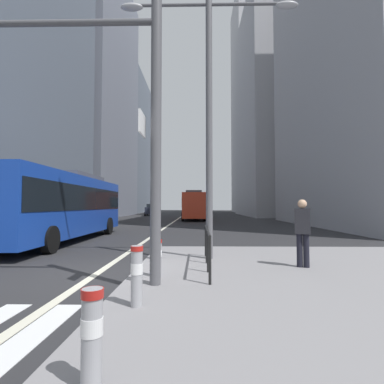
# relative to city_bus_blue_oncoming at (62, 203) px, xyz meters

# --- Properties ---
(ground_plane) EXTENTS (160.00, 160.00, 0.00)m
(ground_plane) POSITION_rel_city_bus_blue_oncoming_xyz_m (3.98, 13.31, -1.84)
(ground_plane) COLOR #28282B
(median_island) EXTENTS (9.00, 10.00, 0.15)m
(median_island) POSITION_rel_city_bus_blue_oncoming_xyz_m (9.48, -7.69, -1.76)
(median_island) COLOR gray
(median_island) RESTS_ON ground
(lane_centre_line) EXTENTS (0.20, 80.00, 0.01)m
(lane_centre_line) POSITION_rel_city_bus_blue_oncoming_xyz_m (3.98, 23.31, -1.83)
(lane_centre_line) COLOR beige
(lane_centre_line) RESTS_ON ground
(office_tower_left_mid) EXTENTS (13.39, 22.00, 39.41)m
(office_tower_left_mid) POSITION_rel_city_bus_blue_oncoming_xyz_m (-12.02, 32.87, 17.87)
(office_tower_left_mid) COLOR slate
(office_tower_left_mid) RESTS_ON ground
(office_tower_left_far) EXTENTS (10.82, 21.14, 33.02)m
(office_tower_left_far) POSITION_rel_city_bus_blue_oncoming_xyz_m (-12.02, 57.13, 14.68)
(office_tower_left_far) COLOR slate
(office_tower_left_far) RESTS_ON ground
(office_tower_right_near) EXTENTS (10.40, 21.28, 32.56)m
(office_tower_right_near) POSITION_rel_city_bus_blue_oncoming_xyz_m (20.98, 11.01, 14.44)
(office_tower_right_near) COLOR #9E9EA3
(office_tower_right_near) RESTS_ON ground
(office_tower_right_mid) EXTENTS (13.33, 22.20, 35.30)m
(office_tower_right_mid) POSITION_rel_city_bus_blue_oncoming_xyz_m (20.98, 37.06, 15.81)
(office_tower_right_mid) COLOR #9E9EA3
(office_tower_right_mid) RESTS_ON ground
(office_tower_right_far) EXTENTS (10.35, 16.58, 54.03)m
(office_tower_right_far) POSITION_rel_city_bus_blue_oncoming_xyz_m (20.98, 60.31, 25.18)
(office_tower_right_far) COLOR #9E9EA3
(office_tower_right_far) RESTS_ON ground
(city_bus_blue_oncoming) EXTENTS (2.77, 11.27, 3.40)m
(city_bus_blue_oncoming) POSITION_rel_city_bus_blue_oncoming_xyz_m (0.00, 0.00, 0.00)
(city_bus_blue_oncoming) COLOR #14389E
(city_bus_blue_oncoming) RESTS_ON ground
(city_bus_red_receding) EXTENTS (2.87, 10.83, 3.40)m
(city_bus_red_receding) POSITION_rel_city_bus_blue_oncoming_xyz_m (6.00, 21.85, -0.00)
(city_bus_red_receding) COLOR red
(city_bus_red_receding) RESTS_ON ground
(car_oncoming_mid) EXTENTS (2.18, 4.31, 1.94)m
(car_oncoming_mid) POSITION_rel_city_bus_blue_oncoming_xyz_m (-1.34, 36.49, -0.85)
(car_oncoming_mid) COLOR #232838
(car_oncoming_mid) RESTS_ON ground
(car_receding_near) EXTENTS (2.19, 4.15, 1.94)m
(car_receding_near) POSITION_rel_city_bus_blue_oncoming_xyz_m (8.32, 44.16, -0.85)
(car_receding_near) COLOR black
(car_receding_near) RESTS_ON ground
(traffic_signal_gantry) EXTENTS (6.90, 0.65, 6.00)m
(traffic_signal_gantry) POSITION_rel_city_bus_blue_oncoming_xyz_m (3.34, -8.29, 2.31)
(traffic_signal_gantry) COLOR #515156
(traffic_signal_gantry) RESTS_ON median_island
(street_lamp_post) EXTENTS (5.50, 0.32, 8.00)m
(street_lamp_post) POSITION_rel_city_bus_blue_oncoming_xyz_m (6.88, -5.31, 3.45)
(street_lamp_post) COLOR #56565B
(street_lamp_post) RESTS_ON median_island
(bollard_front) EXTENTS (0.20, 0.20, 0.86)m
(bollard_front) POSITION_rel_city_bus_blue_oncoming_xyz_m (5.61, -11.69, -1.21)
(bollard_front) COLOR #99999E
(bollard_front) RESTS_ON median_island
(bollard_left) EXTENTS (0.20, 0.20, 0.94)m
(bollard_left) POSITION_rel_city_bus_blue_oncoming_xyz_m (5.57, -9.59, -1.16)
(bollard_left) COLOR #99999E
(bollard_left) RESTS_ON median_island
(bollard_right) EXTENTS (0.20, 0.20, 0.83)m
(bollard_right) POSITION_rel_city_bus_blue_oncoming_xyz_m (5.64, -7.61, -1.22)
(bollard_right) COLOR #99999E
(bollard_right) RESTS_ON median_island
(bollard_back) EXTENTS (0.20, 0.20, 0.87)m
(bollard_back) POSITION_rel_city_bus_blue_oncoming_xyz_m (5.33, -5.46, -1.20)
(bollard_back) COLOR #99999E
(bollard_back) RESTS_ON median_island
(pedestrian_railing) EXTENTS (0.06, 3.40, 0.98)m
(pedestrian_railing) POSITION_rel_city_bus_blue_oncoming_xyz_m (6.78, -6.59, -0.99)
(pedestrian_railing) COLOR black
(pedestrian_railing) RESTS_ON median_island
(pedestrian_waiting) EXTENTS (0.44, 0.35, 1.74)m
(pedestrian_waiting) POSITION_rel_city_bus_blue_oncoming_xyz_m (9.23, -6.52, -0.72)
(pedestrian_waiting) COLOR black
(pedestrian_waiting) RESTS_ON median_island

